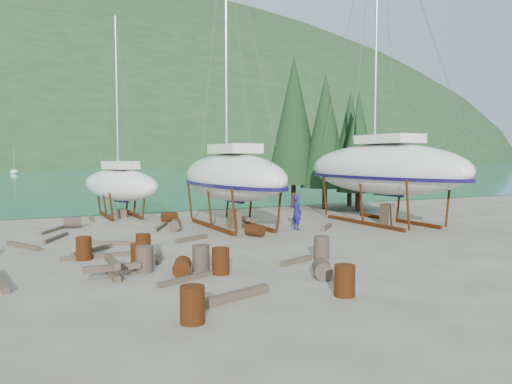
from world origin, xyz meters
name	(u,v)px	position (x,y,z in m)	size (l,w,h in m)	color
ground	(235,250)	(0.00, 0.00, 0.00)	(600.00, 600.00, 0.00)	#685E52
bay_water	(28,164)	(0.00, 315.00, 0.01)	(700.00, 700.00, 0.00)	#177677
far_hill	(28,163)	(0.00, 320.00, 0.00)	(800.00, 360.00, 110.00)	#1D381C
far_house_right	(117,159)	(30.00, 190.00, 2.92)	(6.60, 5.60, 5.60)	beige
cypress_near_right	(325,131)	(12.50, 12.00, 5.79)	(3.60, 3.60, 10.00)	black
cypress_mid_right	(358,142)	(14.00, 10.00, 4.92)	(3.06, 3.06, 8.50)	black
cypress_back_left	(294,120)	(11.00, 14.00, 6.66)	(4.14, 4.14, 11.50)	black
cypress_far_right	(350,140)	(15.50, 13.00, 5.21)	(3.24, 3.24, 9.00)	black
moored_boat_mid	(118,175)	(10.00, 80.00, 0.39)	(2.00, 5.00, 6.05)	silver
moored_boat_far	(14,172)	(-8.00, 110.00, 0.39)	(2.00, 5.00, 6.05)	silver
large_sailboat_near	(231,176)	(2.50, 6.27, 2.80)	(3.54, 11.12, 17.39)	silver
large_sailboat_far	(381,168)	(10.99, 3.91, 3.20)	(4.29, 12.57, 19.59)	silver
small_sailboat_shore	(120,184)	(-2.07, 13.75, 2.11)	(5.03, 8.40, 12.81)	silver
worker	(297,212)	(5.25, 3.82, 0.93)	(0.68, 0.45, 1.86)	navy
drum_1	(323,269)	(0.57, -5.72, 0.29)	(0.58, 0.58, 0.88)	#2D2823
drum_3	(192,305)	(-4.57, -8.05, 0.44)	(0.58, 0.58, 0.88)	#59260F
drum_4	(170,217)	(0.06, 9.81, 0.29)	(0.58, 0.58, 0.88)	#59260F
drum_5	(201,258)	(-2.58, -3.07, 0.44)	(0.58, 0.58, 0.88)	#2D2823
drum_6	(255,230)	(2.32, 2.83, 0.29)	(0.58, 0.58, 0.88)	#59260F
drum_7	(345,281)	(-0.04, -7.74, 0.44)	(0.58, 0.58, 0.88)	#59260F
drum_8	(84,248)	(-5.91, 0.56, 0.44)	(0.58, 0.58, 0.88)	#59260F
drum_9	(73,223)	(-5.38, 9.76, 0.29)	(0.58, 0.58, 0.88)	#2D2823
drum_10	(221,261)	(-2.16, -3.82, 0.44)	(0.58, 0.58, 0.88)	#59260F
drum_11	(175,225)	(-0.67, 6.28, 0.29)	(0.58, 0.58, 0.88)	#2D2823
drum_12	(182,267)	(-3.36, -3.46, 0.29)	(0.58, 0.58, 0.88)	#59260F
drum_13	(139,256)	(-4.38, -1.81, 0.44)	(0.58, 0.58, 0.88)	#59260F
drum_14	(143,245)	(-3.75, 0.26, 0.44)	(0.58, 0.58, 0.88)	#59260F
drum_16	(144,259)	(-4.34, -2.40, 0.44)	(0.58, 0.58, 0.88)	#2D2823
drum_17	(322,248)	(2.18, -3.23, 0.44)	(0.58, 0.58, 0.88)	#2D2823
timber_0	(91,219)	(-3.98, 12.99, 0.07)	(0.14, 2.69, 0.14)	#4F3D2D
timber_1	(327,227)	(6.89, 3.41, 0.10)	(0.19, 1.97, 0.19)	#4F3D2D
timber_2	(23,246)	(-7.93, 4.28, 0.09)	(0.19, 2.48, 0.19)	#4F3D2D
timber_3	(190,278)	(-3.32, -4.15, 0.07)	(0.15, 2.51, 0.15)	#4F3D2D
timber_4	(118,243)	(-4.17, 3.23, 0.09)	(0.17, 2.24, 0.17)	#4F3D2D
timber_5	(158,256)	(-3.32, -0.34, 0.08)	(0.16, 2.42, 0.16)	#4F3D2D
timber_6	(163,216)	(0.30, 12.18, 0.10)	(0.19, 2.13, 0.19)	#4F3D2D
timber_7	(297,261)	(0.97, -3.41, 0.09)	(0.17, 1.69, 0.17)	#4F3D2D
timber_8	(192,238)	(-0.86, 2.96, 0.09)	(0.19, 1.93, 0.19)	#4F3D2D
timber_10	(161,227)	(-1.08, 7.51, 0.08)	(0.16, 2.96, 0.16)	#4F3D2D
timber_11	(98,256)	(-5.40, 0.72, 0.08)	(0.15, 2.70, 0.15)	#4F3D2D
timber_12	(92,250)	(-5.42, 2.01, 0.08)	(0.17, 2.28, 0.17)	#4F3D2D
timber_14	(0,280)	(-8.68, -1.88, 0.09)	(0.18, 3.07, 0.18)	#4F3D2D
timber_15	(56,229)	(-6.26, 9.13, 0.07)	(0.15, 3.29, 0.15)	#4F3D2D
timber_16	(231,297)	(-3.05, -6.79, 0.11)	(0.23, 2.65, 0.23)	#4F3D2D
timber_17	(56,238)	(-6.51, 6.01, 0.08)	(0.16, 2.62, 0.16)	#4F3D2D
timber_pile_fore	(112,268)	(-5.43, -2.63, 0.30)	(1.80, 1.80, 0.60)	#4F3D2D
timber_pile_aft	(242,221)	(3.10, 6.16, 0.30)	(1.80, 1.80, 0.60)	#4F3D2D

